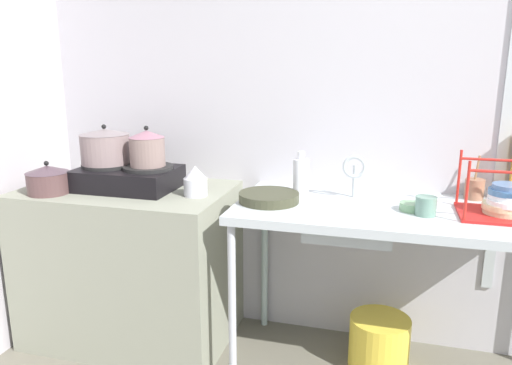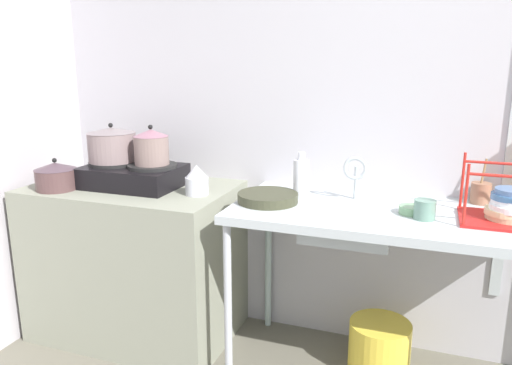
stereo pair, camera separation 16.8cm
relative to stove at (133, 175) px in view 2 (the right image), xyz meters
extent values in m
cube|color=#B7B4BA|center=(1.77, 0.38, 0.33)|extent=(5.53, 0.10, 2.47)
cube|color=gray|center=(-0.01, 0.00, -0.49)|extent=(1.07, 0.66, 0.85)
cube|color=#B5BEC1|center=(1.34, 0.00, -0.08)|extent=(1.42, 0.66, 0.04)
cylinder|color=#B4B8C1|center=(0.66, -0.29, -0.51)|extent=(0.04, 0.04, 0.81)
cylinder|color=#ADC4C2|center=(0.66, 0.29, -0.51)|extent=(0.04, 0.04, 0.81)
cube|color=black|center=(0.00, 0.00, -0.01)|extent=(0.50, 0.35, 0.11)
cylinder|color=black|center=(-0.12, 0.00, 0.06)|extent=(0.26, 0.26, 0.02)
cylinder|color=black|center=(0.12, 0.00, 0.06)|extent=(0.26, 0.26, 0.02)
cylinder|color=gray|center=(-0.12, 0.00, 0.14)|extent=(0.25, 0.25, 0.15)
cone|color=slate|center=(-0.12, 0.00, 0.23)|extent=(0.26, 0.26, 0.03)
sphere|color=black|center=(-0.12, 0.00, 0.26)|extent=(0.02, 0.02, 0.02)
cylinder|color=gray|center=(0.12, 0.00, 0.14)|extent=(0.18, 0.18, 0.15)
cone|color=#8C5D6D|center=(0.12, 0.00, 0.23)|extent=(0.18, 0.18, 0.04)
sphere|color=black|center=(0.12, 0.00, 0.26)|extent=(0.02, 0.02, 0.02)
cylinder|color=#533939|center=(-0.34, -0.19, -0.01)|extent=(0.21, 0.21, 0.11)
cone|color=#47363E|center=(-0.34, -0.19, 0.06)|extent=(0.21, 0.21, 0.03)
sphere|color=black|center=(-0.34, -0.19, 0.09)|extent=(0.02, 0.02, 0.02)
cylinder|color=silver|center=(0.39, -0.04, -0.02)|extent=(0.12, 0.12, 0.09)
cone|color=silver|center=(0.39, -0.04, 0.06)|extent=(0.11, 0.11, 0.06)
cube|color=#B5BEC1|center=(1.15, -0.05, -0.13)|extent=(0.39, 0.33, 0.13)
cylinder|color=#B5BEC1|center=(1.15, 0.15, 0.02)|extent=(0.02, 0.02, 0.16)
torus|color=#B5BEC1|center=(1.15, 0.10, 0.10)|extent=(0.11, 0.02, 0.11)
cylinder|color=#383927|center=(0.77, -0.05, -0.04)|extent=(0.29, 0.29, 0.04)
cylinder|color=red|center=(1.62, -0.14, 0.07)|extent=(0.01, 0.01, 0.26)
cylinder|color=red|center=(1.62, 0.13, 0.07)|extent=(0.01, 0.01, 0.26)
cylinder|color=red|center=(1.80, 0.13, 0.16)|extent=(0.35, 0.01, 0.01)
cube|color=#B41D1A|center=(1.80, 0.00, -0.06)|extent=(0.37, 0.29, 0.01)
cylinder|color=beige|center=(1.80, 0.01, -0.04)|extent=(0.18, 0.18, 0.02)
cylinder|color=beige|center=(1.79, 0.00, -0.02)|extent=(0.17, 0.17, 0.02)
cylinder|color=white|center=(1.80, -0.01, 0.00)|extent=(0.16, 0.16, 0.02)
cylinder|color=white|center=(1.80, 0.00, 0.02)|extent=(0.15, 0.15, 0.02)
cylinder|color=teal|center=(1.79, 0.00, 0.05)|extent=(0.14, 0.14, 0.02)
cylinder|color=slate|center=(1.47, -0.07, -0.02)|extent=(0.09, 0.09, 0.08)
cylinder|color=#6E9F71|center=(1.42, -0.02, -0.04)|extent=(0.11, 0.11, 0.04)
cylinder|color=white|center=(0.90, 0.07, 0.03)|extent=(0.08, 0.08, 0.19)
cylinder|color=white|center=(0.90, 0.07, 0.15)|extent=(0.03, 0.03, 0.04)
cylinder|color=#94654D|center=(1.71, 0.27, -0.01)|extent=(0.09, 0.09, 0.10)
cylinder|color=olive|center=(1.71, 0.27, 0.06)|extent=(0.04, 0.05, 0.18)
cylinder|color=yellow|center=(1.32, 0.05, -0.78)|extent=(0.30, 0.30, 0.26)
camera|label=1|loc=(1.31, -2.20, 0.57)|focal=34.20mm
camera|label=2|loc=(1.47, -2.15, 0.57)|focal=34.20mm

